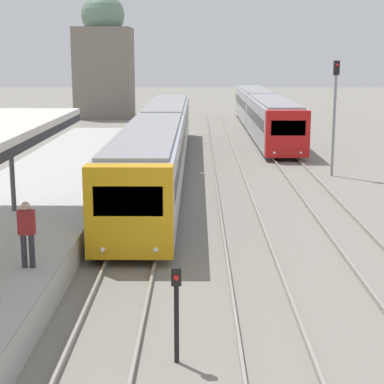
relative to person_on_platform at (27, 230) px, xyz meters
name	(u,v)px	position (x,y,z in m)	size (l,w,h in m)	color
person_on_platform	(27,230)	(0.00, 0.00, 0.00)	(0.40, 0.22, 1.66)	#2D2D33
train_near	(160,139)	(2.21, 18.62, -0.12)	(2.56, 32.14, 3.09)	gold
train_far	(262,111)	(9.33, 36.37, -0.13)	(2.54, 29.98, 3.08)	red
signal_post_near	(176,305)	(3.76, -3.21, -0.61)	(0.20, 0.21, 1.99)	black
signal_mast_far	(335,105)	(11.03, 17.22, 1.74)	(0.28, 0.29, 5.78)	gray
distant_domed_building	(104,60)	(-5.05, 49.25, 3.74)	(5.45, 5.45, 11.96)	slate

